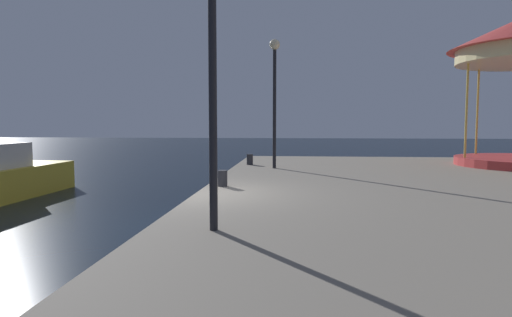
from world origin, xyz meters
The scene contains 6 objects.
ground_plane centered at (0.00, 0.00, 0.00)m, with size 120.00×120.00×0.00m, color black.
motorboat_yellow centered at (-6.91, 3.40, 0.66)m, with size 1.90×4.94×1.75m.
lamp_post_near_edge centered at (1.04, -3.36, 3.96)m, with size 0.36×0.36×4.68m.
lamp_post_mid_promenade centered at (1.49, 5.61, 3.81)m, with size 0.36×0.36×4.42m.
bollard_south centered at (0.51, 6.81, 1.00)m, with size 0.24×0.24×0.40m, color #2D2D33.
bollard_center centered at (0.43, 1.08, 1.00)m, with size 0.24×0.24×0.40m, color #2D2D33.
Camera 1 is at (2.23, -9.64, 2.37)m, focal length 30.92 mm.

